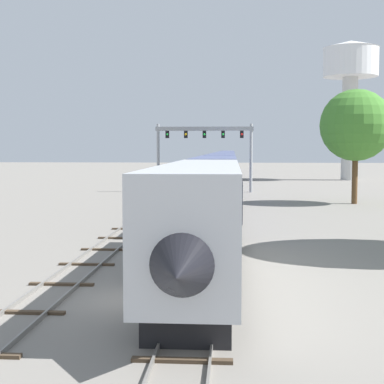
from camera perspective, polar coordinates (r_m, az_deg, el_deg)
ground_plane at (r=21.44m, az=-4.99°, el=-10.43°), size 400.00×400.00×0.00m
track_main at (r=80.67m, az=3.08°, el=0.46°), size 2.60×200.00×0.16m
track_near at (r=61.09m, az=-2.38°, el=-0.76°), size 2.60×160.00×0.16m
passenger_train at (r=83.53m, az=3.12°, el=2.34°), size 3.04×138.62×4.80m
signal_gantry at (r=72.46m, az=1.21°, el=4.88°), size 12.10×0.49×8.43m
water_tower at (r=104.29m, az=15.17°, el=11.21°), size 9.31×9.31×23.49m
trackside_tree_mid at (r=59.34m, az=15.66°, el=6.26°), size 6.98×6.98×11.16m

